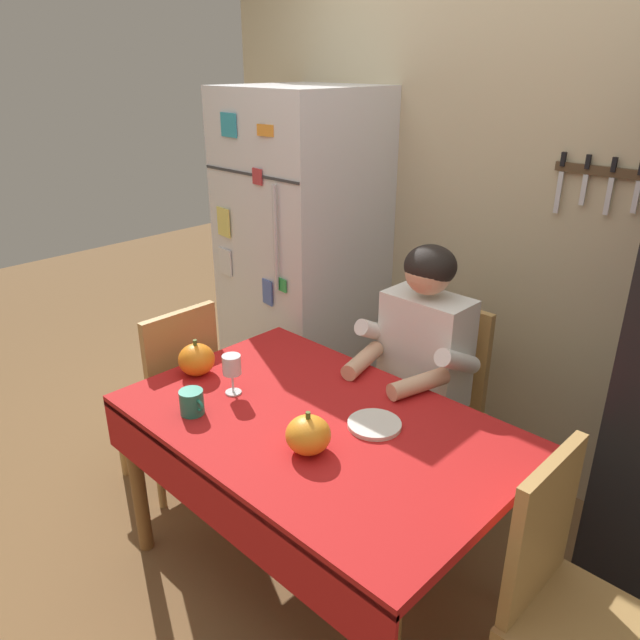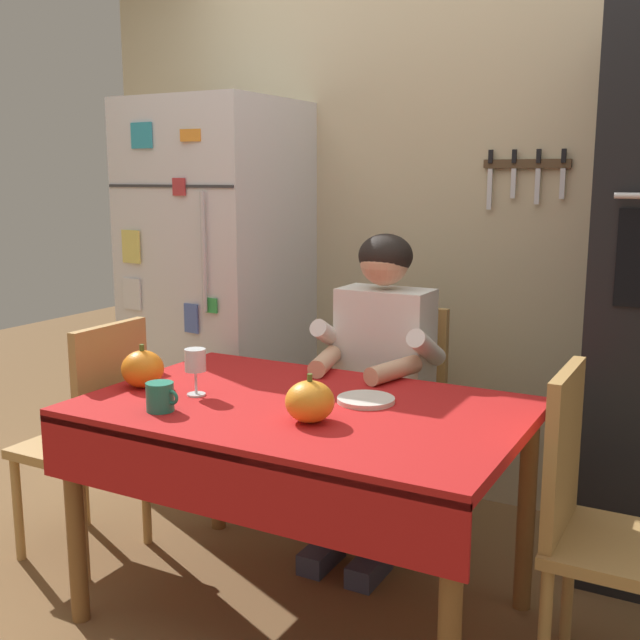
{
  "view_description": "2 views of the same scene",
  "coord_description": "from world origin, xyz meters",
  "px_view_note": "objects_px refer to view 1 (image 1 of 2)",
  "views": [
    {
      "loc": [
        1.29,
        -1.21,
        1.91
      ],
      "look_at": [
        -0.11,
        0.23,
        1.05
      ],
      "focal_mm": 34.1,
      "sensor_mm": 36.0,
      "label": 1
    },
    {
      "loc": [
        1.18,
        -1.96,
        1.46
      ],
      "look_at": [
        -0.04,
        0.29,
        0.98
      ],
      "focal_mm": 43.05,
      "sensor_mm": 36.0,
      "label": 2
    }
  ],
  "objects_px": {
    "dining_table": "(313,442)",
    "coffee_mug": "(192,402)",
    "refrigerator": "(303,264)",
    "chair_behind_person": "(436,396)",
    "chair_left_side": "(173,390)",
    "wine_glass": "(232,367)",
    "pumpkin_large": "(197,359)",
    "seated_person": "(415,366)",
    "pumpkin_medium": "(308,435)",
    "serving_tray": "(374,424)",
    "chair_right_side": "(567,597)"
  },
  "relations": [
    {
      "from": "chair_left_side",
      "to": "wine_glass",
      "type": "height_order",
      "value": "chair_left_side"
    },
    {
      "from": "pumpkin_large",
      "to": "serving_tray",
      "type": "bearing_deg",
      "value": 14.95
    },
    {
      "from": "dining_table",
      "to": "coffee_mug",
      "type": "xyz_separation_m",
      "value": [
        -0.35,
        -0.26,
        0.13
      ]
    },
    {
      "from": "refrigerator",
      "to": "chair_left_side",
      "type": "relative_size",
      "value": 1.94
    },
    {
      "from": "chair_left_side",
      "to": "refrigerator",
      "type": "bearing_deg",
      "value": 93.17
    },
    {
      "from": "chair_behind_person",
      "to": "serving_tray",
      "type": "distance_m",
      "value": 0.72
    },
    {
      "from": "seated_person",
      "to": "wine_glass",
      "type": "bearing_deg",
      "value": -118.25
    },
    {
      "from": "seated_person",
      "to": "chair_behind_person",
      "type": "bearing_deg",
      "value": 90.0
    },
    {
      "from": "dining_table",
      "to": "refrigerator",
      "type": "bearing_deg",
      "value": 137.09
    },
    {
      "from": "chair_behind_person",
      "to": "chair_right_side",
      "type": "xyz_separation_m",
      "value": [
        0.9,
        -0.68,
        0.0
      ]
    },
    {
      "from": "pumpkin_large",
      "to": "refrigerator",
      "type": "bearing_deg",
      "value": 110.79
    },
    {
      "from": "dining_table",
      "to": "chair_right_side",
      "type": "bearing_deg",
      "value": 7.37
    },
    {
      "from": "coffee_mug",
      "to": "serving_tray",
      "type": "xyz_separation_m",
      "value": [
        0.52,
        0.39,
        -0.04
      ]
    },
    {
      "from": "refrigerator",
      "to": "serving_tray",
      "type": "height_order",
      "value": "refrigerator"
    },
    {
      "from": "chair_left_side",
      "to": "pumpkin_large",
      "type": "xyz_separation_m",
      "value": [
        0.31,
        -0.06,
        0.29
      ]
    },
    {
      "from": "chair_right_side",
      "to": "pumpkin_large",
      "type": "xyz_separation_m",
      "value": [
        -1.49,
        -0.19,
        0.29
      ]
    },
    {
      "from": "chair_behind_person",
      "to": "pumpkin_medium",
      "type": "height_order",
      "value": "chair_behind_person"
    },
    {
      "from": "serving_tray",
      "to": "pumpkin_medium",
      "type": "bearing_deg",
      "value": -103.24
    },
    {
      "from": "refrigerator",
      "to": "chair_behind_person",
      "type": "xyz_separation_m",
      "value": [
        0.95,
        -0.09,
        -0.39
      ]
    },
    {
      "from": "wine_glass",
      "to": "pumpkin_medium",
      "type": "distance_m",
      "value": 0.48
    },
    {
      "from": "chair_behind_person",
      "to": "pumpkin_large",
      "type": "height_order",
      "value": "chair_behind_person"
    },
    {
      "from": "dining_table",
      "to": "pumpkin_large",
      "type": "height_order",
      "value": "pumpkin_large"
    },
    {
      "from": "chair_behind_person",
      "to": "pumpkin_large",
      "type": "bearing_deg",
      "value": -124.16
    },
    {
      "from": "dining_table",
      "to": "chair_left_side",
      "type": "bearing_deg",
      "value": -179.52
    },
    {
      "from": "serving_tray",
      "to": "coffee_mug",
      "type": "bearing_deg",
      "value": -143.23
    },
    {
      "from": "serving_tray",
      "to": "chair_behind_person",
      "type": "bearing_deg",
      "value": 104.62
    },
    {
      "from": "chair_left_side",
      "to": "coffee_mug",
      "type": "xyz_separation_m",
      "value": [
        0.55,
        -0.25,
        0.27
      ]
    },
    {
      "from": "seated_person",
      "to": "chair_right_side",
      "type": "height_order",
      "value": "seated_person"
    },
    {
      "from": "seated_person",
      "to": "pumpkin_medium",
      "type": "height_order",
      "value": "seated_person"
    },
    {
      "from": "dining_table",
      "to": "wine_glass",
      "type": "bearing_deg",
      "value": -169.52
    },
    {
      "from": "coffee_mug",
      "to": "wine_glass",
      "type": "xyz_separation_m",
      "value": [
        -0.01,
        0.19,
        0.07
      ]
    },
    {
      "from": "seated_person",
      "to": "chair_left_side",
      "type": "height_order",
      "value": "seated_person"
    },
    {
      "from": "seated_person",
      "to": "pumpkin_medium",
      "type": "distance_m",
      "value": 0.75
    },
    {
      "from": "seated_person",
      "to": "coffee_mug",
      "type": "relative_size",
      "value": 10.91
    },
    {
      "from": "refrigerator",
      "to": "wine_glass",
      "type": "height_order",
      "value": "refrigerator"
    },
    {
      "from": "refrigerator",
      "to": "chair_behind_person",
      "type": "relative_size",
      "value": 1.94
    },
    {
      "from": "refrigerator",
      "to": "pumpkin_medium",
      "type": "height_order",
      "value": "refrigerator"
    },
    {
      "from": "chair_left_side",
      "to": "pumpkin_medium",
      "type": "relative_size",
      "value": 6.28
    },
    {
      "from": "wine_glass",
      "to": "serving_tray",
      "type": "xyz_separation_m",
      "value": [
        0.53,
        0.2,
        -0.11
      ]
    },
    {
      "from": "chair_right_side",
      "to": "pumpkin_medium",
      "type": "distance_m",
      "value": 0.88
    },
    {
      "from": "pumpkin_large",
      "to": "pumpkin_medium",
      "type": "distance_m",
      "value": 0.7
    },
    {
      "from": "chair_behind_person",
      "to": "wine_glass",
      "type": "bearing_deg",
      "value": -112.75
    },
    {
      "from": "chair_right_side",
      "to": "pumpkin_medium",
      "type": "xyz_separation_m",
      "value": [
        -0.79,
        -0.25,
        0.29
      ]
    },
    {
      "from": "chair_right_side",
      "to": "coffee_mug",
      "type": "distance_m",
      "value": 1.34
    },
    {
      "from": "pumpkin_medium",
      "to": "chair_right_side",
      "type": "bearing_deg",
      "value": 17.35
    },
    {
      "from": "coffee_mug",
      "to": "wine_glass",
      "type": "distance_m",
      "value": 0.2
    },
    {
      "from": "seated_person",
      "to": "pumpkin_large",
      "type": "relative_size",
      "value": 8.24
    },
    {
      "from": "pumpkin_large",
      "to": "seated_person",
      "type": "bearing_deg",
      "value": 49.03
    },
    {
      "from": "dining_table",
      "to": "coffee_mug",
      "type": "distance_m",
      "value": 0.46
    },
    {
      "from": "pumpkin_large",
      "to": "wine_glass",
      "type": "bearing_deg",
      "value": 1.17
    }
  ]
}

